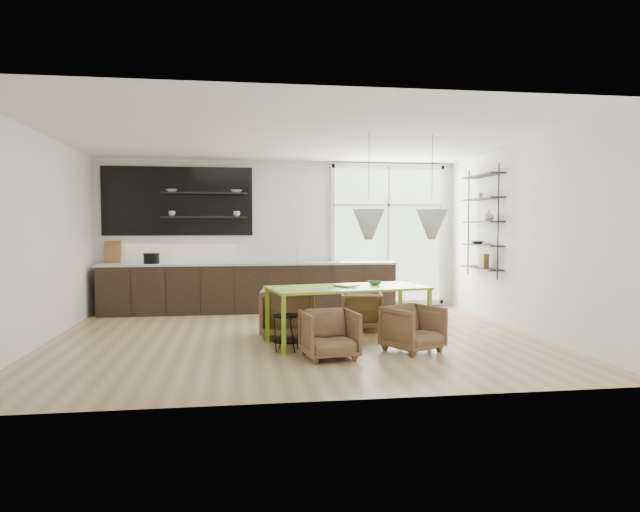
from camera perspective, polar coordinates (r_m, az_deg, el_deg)
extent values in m
cube|color=tan|center=(8.37, -2.36, -8.25)|extent=(7.00, 6.00, 0.01)
cube|color=white|center=(11.20, -3.96, 2.08)|extent=(7.00, 0.02, 2.90)
cube|color=white|center=(8.59, -26.31, 1.50)|extent=(0.02, 6.00, 2.90)
cube|color=white|center=(9.25, 19.75, 1.72)|extent=(0.02, 6.00, 2.90)
cube|color=white|center=(8.30, -2.41, 11.81)|extent=(7.00, 6.00, 0.01)
cube|color=#B2D1A5|center=(11.53, 6.78, 2.10)|extent=(2.20, 0.02, 2.70)
cube|color=silver|center=(11.50, 6.82, 2.09)|extent=(2.30, 0.08, 2.80)
cone|color=silver|center=(7.87, 4.90, 3.15)|extent=(0.44, 0.44, 0.42)
cone|color=silver|center=(8.12, 11.10, 3.10)|extent=(0.44, 0.44, 0.42)
cylinder|color=black|center=(7.91, 4.92, 8.99)|extent=(0.01, 0.01, 0.89)
cylinder|color=black|center=(8.16, 11.16, 8.76)|extent=(0.01, 0.01, 0.89)
cube|color=black|center=(10.89, -6.96, -3.23)|extent=(5.50, 0.65, 0.90)
cube|color=beige|center=(10.85, -6.97, -0.76)|extent=(5.54, 0.69, 0.04)
cube|color=white|center=(11.16, -7.02, 0.78)|extent=(5.50, 0.02, 0.55)
cube|color=black|center=(11.19, -14.01, 5.33)|extent=(2.80, 0.06, 1.30)
cube|color=black|center=(11.02, -11.49, 6.18)|extent=(1.60, 0.28, 0.03)
cube|color=black|center=(11.00, -11.46, 3.84)|extent=(1.60, 0.28, 0.03)
cube|color=brown|center=(11.31, -20.04, 0.40)|extent=(0.30, 0.10, 0.42)
cylinder|color=silver|center=(11.00, -2.30, 0.35)|extent=(0.02, 0.02, 0.40)
imported|color=white|center=(11.07, -14.61, 6.34)|extent=(0.22, 0.22, 0.05)
imported|color=white|center=(11.00, -8.35, 6.43)|extent=(0.22, 0.22, 0.05)
imported|color=white|center=(11.05, -14.58, 4.13)|extent=(0.12, 0.12, 0.10)
imported|color=white|center=(10.99, -8.33, 4.20)|extent=(0.12, 0.12, 0.10)
cylinder|color=black|center=(10.90, -16.50, -0.28)|extent=(0.28, 0.28, 0.17)
cube|color=black|center=(9.72, 17.38, 3.29)|extent=(0.02, 0.02, 1.90)
cube|color=black|center=(10.81, 14.62, 3.29)|extent=(0.02, 0.02, 1.90)
cube|color=black|center=(10.29, 15.86, -1.17)|extent=(0.26, 1.20, 0.02)
cube|color=black|center=(10.27, 15.90, 1.06)|extent=(0.26, 1.20, 0.02)
cube|color=black|center=(10.26, 15.93, 3.29)|extent=(0.26, 1.20, 0.02)
cube|color=black|center=(10.27, 15.96, 5.52)|extent=(0.26, 1.20, 0.03)
cube|color=black|center=(10.30, 15.99, 7.74)|extent=(0.26, 1.20, 0.03)
imported|color=white|center=(10.04, 16.52, 3.91)|extent=(0.18, 0.18, 0.19)
imported|color=#333338|center=(10.45, 15.45, 1.31)|extent=(0.22, 0.22, 0.05)
imported|color=white|center=(10.37, 15.74, 5.83)|extent=(0.10, 0.10, 0.09)
cube|color=brown|center=(10.19, 16.10, -0.47)|extent=(0.10, 0.18, 0.24)
cube|color=#89B822|center=(7.90, 2.77, -3.20)|extent=(2.31, 1.36, 0.03)
cube|color=#89B822|center=(7.22, -3.65, -6.96)|extent=(0.06, 0.06, 0.76)
cube|color=#89B822|center=(8.06, -5.29, -5.92)|extent=(0.06, 0.06, 0.76)
cube|color=#89B822|center=(8.01, 10.88, -6.02)|extent=(0.06, 0.06, 0.76)
cube|color=#89B822|center=(8.77, 8.03, -5.21)|extent=(0.06, 0.06, 0.76)
imported|color=brown|center=(8.42, -3.21, -5.64)|extent=(0.88, 0.90, 0.73)
imported|color=brown|center=(9.03, 4.20, -5.48)|extent=(0.75, 0.76, 0.60)
imported|color=brown|center=(7.07, 0.95, -7.83)|extent=(0.72, 0.73, 0.60)
imported|color=brown|center=(7.56, 9.28, -7.16)|extent=(0.87, 0.88, 0.60)
cylinder|color=black|center=(7.46, -3.35, -5.98)|extent=(0.35, 0.35, 0.02)
cylinder|color=black|center=(7.52, -3.34, -8.47)|extent=(0.38, 0.38, 0.02)
cylinder|color=black|center=(7.57, -2.20, -7.62)|extent=(0.02, 0.02, 0.46)
cylinder|color=black|center=(7.65, -3.87, -7.52)|extent=(0.02, 0.02, 0.46)
cylinder|color=black|center=(7.44, -4.51, -7.83)|extent=(0.02, 0.02, 0.46)
cylinder|color=black|center=(7.36, -2.79, -7.94)|extent=(0.02, 0.02, 0.46)
imported|color=white|center=(7.83, 2.00, -3.03)|extent=(0.36, 0.39, 0.03)
imported|color=#4A8155|center=(8.17, 5.51, -2.68)|extent=(0.22, 0.22, 0.06)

